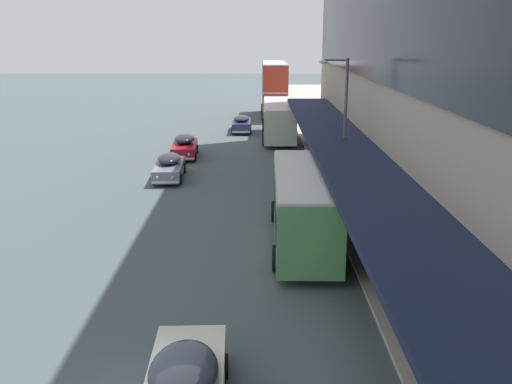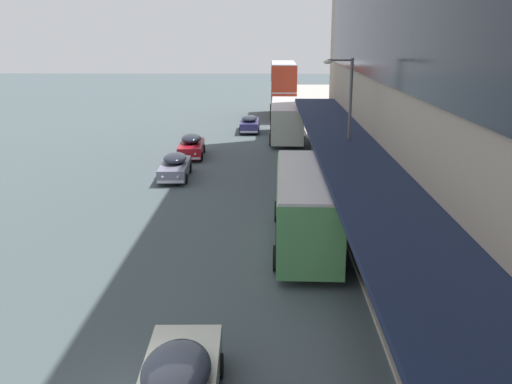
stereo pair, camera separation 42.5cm
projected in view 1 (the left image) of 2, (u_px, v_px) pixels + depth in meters
transit_bus_kerbside_front at (306, 203)px, 24.12m from camera, size 2.82×9.31×3.20m
transit_bus_kerbside_rear at (281, 118)px, 48.70m from camera, size 2.90×10.42×3.10m
transit_bus_kerbside_far at (277, 88)px, 61.58m from camera, size 2.85×9.48×5.80m
sedan_second_near at (172, 166)px, 35.65m from camera, size 1.94×4.91×1.53m
sedan_lead_near at (244, 124)px, 52.61m from camera, size 1.81×4.87×1.51m
sedan_trailing_mid at (187, 146)px, 41.86m from camera, size 2.00×4.89×1.64m
pedestrian_at_kerb at (389, 250)px, 20.74m from camera, size 0.47×0.47×1.86m
street_lamp at (344, 122)px, 28.77m from camera, size 1.50×0.28×7.47m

